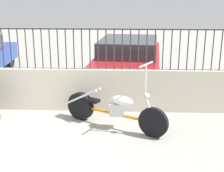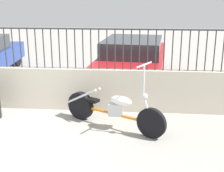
% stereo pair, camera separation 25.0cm
% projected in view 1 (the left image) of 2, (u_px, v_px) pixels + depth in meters
% --- Properties ---
extents(low_wall, '(10.73, 0.18, 0.94)m').
position_uv_depth(low_wall, '(18.00, 89.00, 7.00)').
color(low_wall, beige).
rests_on(low_wall, ground_plane).
extents(fence_railing, '(10.73, 0.04, 0.89)m').
position_uv_depth(fence_railing, '(14.00, 42.00, 6.70)').
color(fence_railing, '#2D2D33').
rests_on(fence_railing, low_wall).
extents(motorcycle_orange, '(2.07, 1.22, 1.36)m').
position_uv_depth(motorcycle_orange, '(109.00, 109.00, 6.09)').
color(motorcycle_orange, black).
rests_on(motorcycle_orange, ground_plane).
extents(car_red, '(2.20, 4.69, 1.28)m').
position_uv_depth(car_red, '(129.00, 59.00, 9.30)').
color(car_red, black).
rests_on(car_red, ground_plane).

